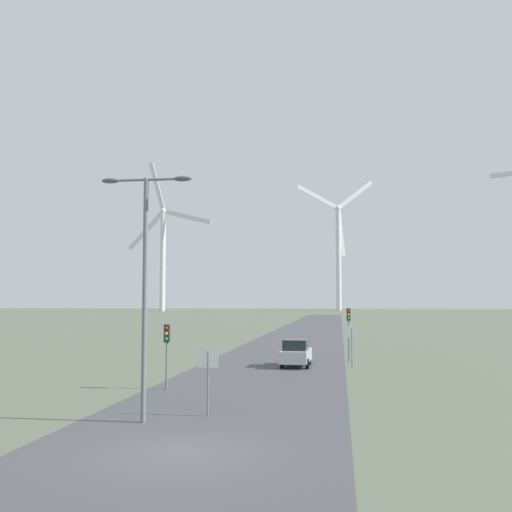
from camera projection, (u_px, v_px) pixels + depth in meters
ground_plane at (181, 453)px, 17.54m from camera, size 600.00×600.00×0.00m
road_surface at (297, 341)px, 64.95m from camera, size 10.00×240.00×0.01m
streetlamp at (145, 264)px, 22.32m from camera, size 3.52×0.32×9.11m
stop_sign_near at (208, 367)px, 23.22m from camera, size 0.81×0.07×2.66m
stop_sign_far at (352, 338)px, 39.91m from camera, size 0.81×0.07×2.75m
traffic_light_post_near_left at (167, 342)px, 30.19m from camera, size 0.28×0.33×3.24m
traffic_light_post_near_right at (349, 323)px, 43.45m from camera, size 0.28×0.34×3.88m
car_approaching at (296, 353)px, 40.34m from camera, size 1.96×4.17×1.83m
wind_turbine_far_left at (163, 247)px, 244.98m from camera, size 36.32×5.05×61.84m
wind_turbine_left at (338, 246)px, 258.62m from camera, size 32.86×18.16×57.69m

